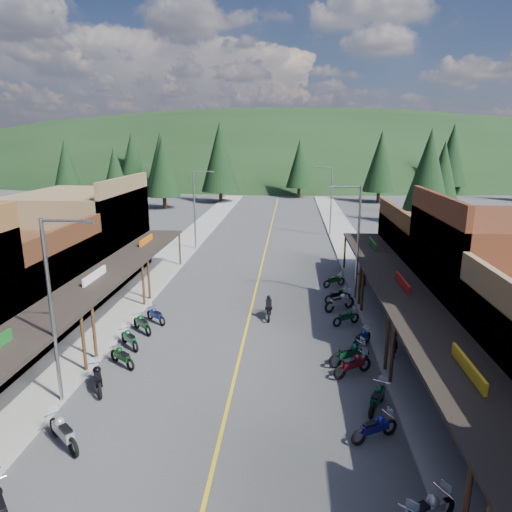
% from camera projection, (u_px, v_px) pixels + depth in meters
% --- Properties ---
extents(ground, '(220.00, 220.00, 0.00)m').
position_uv_depth(ground, '(242.00, 347.00, 24.77)').
color(ground, '#38383A').
rests_on(ground, ground).
extents(centerline, '(0.15, 90.00, 0.01)m').
position_uv_depth(centerline, '(264.00, 256.00, 44.09)').
color(centerline, gold).
rests_on(centerline, ground).
extents(sidewalk_west, '(3.40, 94.00, 0.15)m').
position_uv_depth(sidewalk_west, '(176.00, 253.00, 44.71)').
color(sidewalk_west, gray).
rests_on(sidewalk_west, ground).
extents(sidewalk_east, '(3.40, 94.00, 0.15)m').
position_uv_depth(sidewalk_east, '(355.00, 257.00, 43.43)').
color(sidewalk_east, gray).
rests_on(sidewalk_east, ground).
extents(shop_west_2, '(10.90, 9.00, 6.20)m').
position_uv_depth(shop_west_2, '(12.00, 287.00, 26.80)').
color(shop_west_2, '#3F2111').
rests_on(shop_west_2, ground).
extents(shop_west_3, '(10.90, 10.20, 8.20)m').
position_uv_depth(shop_west_3, '(83.00, 237.00, 35.83)').
color(shop_west_3, brown).
rests_on(shop_west_3, ground).
extents(shop_east_2, '(10.90, 9.00, 8.20)m').
position_uv_depth(shop_east_2, '(499.00, 281.00, 24.52)').
color(shop_east_2, '#562B19').
rests_on(shop_east_2, ground).
extents(shop_east_3, '(10.90, 10.20, 6.20)m').
position_uv_depth(shop_east_3, '(441.00, 255.00, 34.04)').
color(shop_east_3, '#4C2D16').
rests_on(shop_east_3, ground).
extents(streetlight_0, '(2.16, 0.18, 8.00)m').
position_uv_depth(streetlight_0, '(54.00, 305.00, 18.38)').
color(streetlight_0, gray).
rests_on(streetlight_0, ground).
extents(streetlight_1, '(2.16, 0.18, 8.00)m').
position_uv_depth(streetlight_1, '(196.00, 206.00, 45.43)').
color(streetlight_1, gray).
rests_on(streetlight_1, ground).
extents(streetlight_2, '(2.16, 0.18, 8.00)m').
position_uv_depth(streetlight_2, '(356.00, 238.00, 30.88)').
color(streetlight_2, gray).
rests_on(streetlight_2, ground).
extents(streetlight_3, '(2.16, 0.18, 8.00)m').
position_uv_depth(streetlight_3, '(330.00, 198.00, 52.13)').
color(streetlight_3, gray).
rests_on(streetlight_3, ground).
extents(ridge_hill, '(310.00, 140.00, 60.00)m').
position_uv_depth(ridge_hill, '(284.00, 172.00, 155.17)').
color(ridge_hill, black).
rests_on(ridge_hill, ground).
extents(pine_0, '(5.04, 5.04, 11.00)m').
position_uv_depth(pine_0, '(66.00, 164.00, 86.01)').
color(pine_0, black).
rests_on(pine_0, ground).
extents(pine_1, '(5.88, 5.88, 12.50)m').
position_uv_depth(pine_1, '(161.00, 158.00, 92.37)').
color(pine_1, black).
rests_on(pine_1, ground).
extents(pine_2, '(6.72, 6.72, 14.00)m').
position_uv_depth(pine_2, '(220.00, 157.00, 79.55)').
color(pine_2, black).
rests_on(pine_2, ground).
extents(pine_3, '(5.04, 5.04, 11.00)m').
position_uv_depth(pine_3, '(300.00, 164.00, 86.61)').
color(pine_3, black).
rests_on(pine_3, ground).
extents(pine_4, '(5.88, 5.88, 12.50)m').
position_uv_depth(pine_4, '(381.00, 161.00, 79.59)').
color(pine_4, black).
rests_on(pine_4, ground).
extents(pine_5, '(6.72, 6.72, 14.00)m').
position_uv_depth(pine_5, '(452.00, 155.00, 89.81)').
color(pine_5, black).
rests_on(pine_5, ground).
extents(pine_7, '(5.88, 5.88, 12.50)m').
position_uv_depth(pine_7, '(132.00, 157.00, 98.75)').
color(pine_7, black).
rests_on(pine_7, ground).
extents(pine_8, '(4.48, 4.48, 10.00)m').
position_uv_depth(pine_8, '(115.00, 176.00, 63.55)').
color(pine_8, black).
rests_on(pine_8, ground).
extents(pine_9, '(4.93, 4.93, 10.80)m').
position_uv_depth(pine_9, '(443.00, 172.00, 64.87)').
color(pine_9, black).
rests_on(pine_9, ground).
extents(pine_10, '(5.38, 5.38, 11.60)m').
position_uv_depth(pine_10, '(163.00, 166.00, 72.72)').
color(pine_10, black).
rests_on(pine_10, ground).
extents(pine_11, '(5.82, 5.82, 12.40)m').
position_uv_depth(pine_11, '(429.00, 170.00, 58.21)').
color(pine_11, black).
rests_on(pine_11, ground).
extents(bike_west_4, '(2.22, 2.06, 1.30)m').
position_uv_depth(bike_west_4, '(63.00, 431.00, 16.58)').
color(bike_west_4, '#97969B').
rests_on(bike_west_4, ground).
extents(bike_west_5, '(1.67, 2.28, 1.25)m').
position_uv_depth(bike_west_5, '(98.00, 377.00, 20.34)').
color(bike_west_5, black).
rests_on(bike_west_5, ground).
extents(bike_west_6, '(1.95, 1.71, 1.12)m').
position_uv_depth(bike_west_6, '(122.00, 356.00, 22.52)').
color(bike_west_6, '#0B3710').
rests_on(bike_west_6, ground).
extents(bike_west_7, '(1.84, 1.89, 1.13)m').
position_uv_depth(bike_west_7, '(129.00, 338.00, 24.53)').
color(bike_west_7, '#0E492C').
rests_on(bike_west_7, ground).
extents(bike_west_8, '(1.92, 1.93, 1.17)m').
position_uv_depth(bike_west_8, '(142.00, 323.00, 26.50)').
color(bike_west_8, '#0C3D19').
rests_on(bike_west_8, ground).
extents(bike_west_9, '(1.84, 1.73, 1.08)m').
position_uv_depth(bike_west_9, '(156.00, 314.00, 27.87)').
color(bike_west_9, navy).
rests_on(bike_west_9, ground).
extents(bike_east_3, '(2.33, 1.81, 1.29)m').
position_uv_depth(bike_east_3, '(425.00, 511.00, 13.00)').
color(bike_east_3, '#98989D').
rests_on(bike_east_3, ground).
extents(bike_east_4, '(2.07, 1.55, 1.14)m').
position_uv_depth(bike_east_4, '(375.00, 427.00, 16.94)').
color(bike_east_4, navy).
rests_on(bike_east_4, ground).
extents(bike_east_5, '(1.52, 2.17, 1.19)m').
position_uv_depth(bike_east_5, '(377.00, 397.00, 18.88)').
color(bike_east_5, '#0D4227').
rests_on(bike_east_5, ground).
extents(bike_east_6, '(2.20, 1.81, 1.24)m').
position_uv_depth(bike_east_6, '(353.00, 363.00, 21.61)').
color(bike_east_6, maroon).
rests_on(bike_east_6, ground).
extents(bike_east_7, '(2.38, 1.75, 1.31)m').
position_uv_depth(bike_east_7, '(350.00, 353.00, 22.63)').
color(bike_east_7, '#0C3F20').
rests_on(bike_east_7, ground).
extents(bike_east_8, '(1.63, 1.93, 1.09)m').
position_uv_depth(bike_east_8, '(362.00, 338.00, 24.60)').
color(bike_east_8, navy).
rests_on(bike_east_8, ground).
extents(bike_east_9, '(1.92, 1.52, 1.07)m').
position_uv_depth(bike_east_9, '(346.00, 317.00, 27.57)').
color(bike_east_9, '#0B3B23').
rests_on(bike_east_9, ground).
extents(bike_east_10, '(2.38, 1.98, 1.34)m').
position_uv_depth(bike_east_10, '(340.00, 301.00, 29.86)').
color(bike_east_10, '#9C9BA0').
rests_on(bike_east_10, ground).
extents(bike_east_11, '(2.03, 1.46, 1.11)m').
position_uv_depth(bike_east_11, '(338.00, 295.00, 31.32)').
color(bike_east_11, black).
rests_on(bike_east_11, ground).
extents(bike_east_12, '(1.95, 1.55, 1.09)m').
position_uv_depth(bike_east_12, '(334.00, 280.00, 34.72)').
color(bike_east_12, '#0E4614').
rests_on(bike_east_12, ground).
extents(rider_on_bike, '(0.79, 2.09, 1.57)m').
position_uv_depth(rider_on_bike, '(269.00, 308.00, 28.64)').
color(rider_on_bike, black).
rests_on(rider_on_bike, ground).
extents(pedestrian_east_a, '(0.48, 0.70, 1.85)m').
position_uv_depth(pedestrian_east_a, '(394.00, 340.00, 23.06)').
color(pedestrian_east_a, '#281D2C').
rests_on(pedestrian_east_a, sidewalk_east).
extents(pedestrian_east_b, '(1.05, 1.02, 1.91)m').
position_uv_depth(pedestrian_east_b, '(361.00, 274.00, 34.25)').
color(pedestrian_east_b, '#4C3830').
rests_on(pedestrian_east_b, sidewalk_east).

